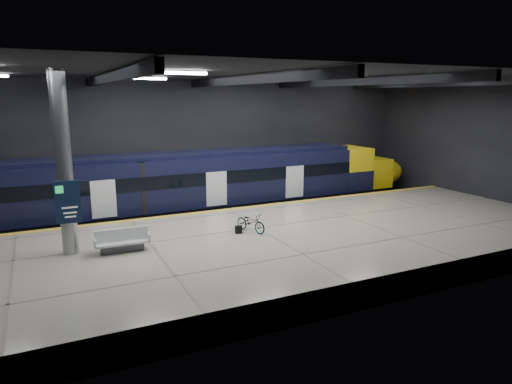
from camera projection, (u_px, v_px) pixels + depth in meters
ground at (249, 244)px, 22.08m from camera, size 30.00×30.00×0.00m
room_shell at (248, 125)px, 20.91m from camera, size 30.10×16.10×8.05m
platform at (273, 249)px, 19.76m from camera, size 30.00×11.00×1.10m
safety_strip at (227, 210)px, 24.28m from camera, size 30.00×0.40×0.01m
rails at (210, 216)px, 26.92m from camera, size 30.00×1.52×0.16m
train at (188, 185)px, 25.97m from camera, size 29.40×2.84×3.79m
bench at (122, 243)px, 17.71m from camera, size 2.10×0.94×0.92m
bicycle at (251, 222)px, 20.26m from camera, size 1.14×1.75×0.87m
pannier_bag at (239, 229)px, 20.06m from camera, size 0.33×0.23×0.35m
info_column at (64, 167)px, 16.88m from camera, size 0.90×0.78×6.90m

